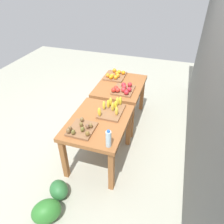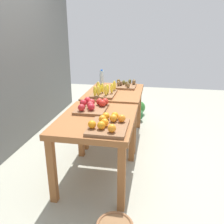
{
  "view_description": "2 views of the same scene",
  "coord_description": "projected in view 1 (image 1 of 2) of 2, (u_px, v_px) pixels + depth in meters",
  "views": [
    {
      "loc": [
        2.7,
        0.89,
        2.54
      ],
      "look_at": [
        0.07,
        0.04,
        0.58
      ],
      "focal_mm": 33.67,
      "sensor_mm": 36.0,
      "label": 1
    },
    {
      "loc": [
        -2.87,
        -0.59,
        1.67
      ],
      "look_at": [
        0.08,
        -0.05,
        0.59
      ],
      "focal_mm": 38.38,
      "sensor_mm": 36.0,
      "label": 2
    }
  ],
  "objects": [
    {
      "name": "kiwi_bin",
      "position": [
        81.0,
        129.0,
        2.72
      ],
      "size": [
        0.36,
        0.32,
        0.1
      ],
      "color": "brown",
      "rests_on": "display_table_right"
    },
    {
      "name": "ground_plane",
      "position": [
        111.0,
        136.0,
        3.79
      ],
      "size": [
        8.0,
        8.0,
        0.0
      ],
      "primitive_type": "plane",
      "color": "#A5A694"
    },
    {
      "name": "display_table_right",
      "position": [
        99.0,
        127.0,
        2.98
      ],
      "size": [
        1.04,
        0.8,
        0.76
      ],
      "color": "#96592F",
      "rests_on": "ground_plane"
    },
    {
      "name": "wicker_basket",
      "position": [
        116.0,
        90.0,
        4.93
      ],
      "size": [
        0.3,
        0.3,
        0.23
      ],
      "color": "olive",
      "rests_on": "ground_plane"
    },
    {
      "name": "display_table_left",
      "position": [
        120.0,
        90.0,
        3.85
      ],
      "size": [
        1.04,
        0.8,
        0.76
      ],
      "color": "#96592F",
      "rests_on": "ground_plane"
    },
    {
      "name": "apple_bin",
      "position": [
        123.0,
        89.0,
        3.55
      ],
      "size": [
        0.41,
        0.36,
        0.11
      ],
      "color": "brown",
      "rests_on": "display_table_left"
    },
    {
      "name": "back_wall",
      "position": [
        215.0,
        67.0,
        2.58
      ],
      "size": [
        4.4,
        0.12,
        3.0
      ],
      "primitive_type": "cube",
      "color": "slate",
      "rests_on": "ground_plane"
    },
    {
      "name": "orange_bin",
      "position": [
        115.0,
        75.0,
        4.0
      ],
      "size": [
        0.44,
        0.37,
        0.11
      ],
      "color": "brown",
      "rests_on": "display_table_left"
    },
    {
      "name": "watermelon_pile",
      "position": [
        51.0,
        203.0,
        2.58
      ],
      "size": [
        0.72,
        0.45,
        0.28
      ],
      "color": "#2D742B",
      "rests_on": "ground_plane"
    },
    {
      "name": "banana_crate",
      "position": [
        112.0,
        109.0,
        3.06
      ],
      "size": [
        0.44,
        0.32,
        0.17
      ],
      "color": "brown",
      "rests_on": "display_table_right"
    },
    {
      "name": "water_bottle",
      "position": [
        108.0,
        139.0,
        2.44
      ],
      "size": [
        0.07,
        0.07,
        0.24
      ],
      "color": "silver",
      "rests_on": "display_table_right"
    }
  ]
}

